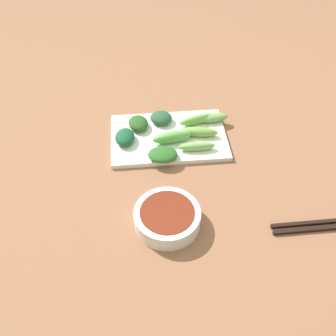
{
  "coord_description": "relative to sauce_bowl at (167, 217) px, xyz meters",
  "views": [
    {
      "loc": [
        -0.62,
        0.08,
        0.69
      ],
      "look_at": [
        -0.01,
        0.03,
        0.05
      ],
      "focal_mm": 42.05,
      "sensor_mm": 36.0,
      "label": 1
    }
  ],
  "objects": [
    {
      "name": "broccoli_leafy_0",
      "position": [
        0.25,
        0.08,
        0.0
      ],
      "size": [
        0.07,
        0.05,
        0.03
      ],
      "primitive_type": "ellipsoid",
      "rotation": [
        0.0,
        0.0,
        -0.12
      ],
      "color": "#184D2E",
      "rests_on": "serving_plate"
    },
    {
      "name": "broccoli_leafy_5",
      "position": [
        0.32,
        -0.01,
        0.0
      ],
      "size": [
        0.07,
        0.07,
        0.03
      ],
      "primitive_type": "ellipsoid",
      "rotation": [
        0.0,
        0.0,
        -0.31
      ],
      "color": "#254D32",
      "rests_on": "serving_plate"
    },
    {
      "name": "serving_plate",
      "position": [
        0.26,
        -0.03,
        -0.01
      ],
      "size": [
        0.19,
        0.29,
        0.01
      ],
      "primitive_type": "cube",
      "color": "silver",
      "rests_on": "tabletop"
    },
    {
      "name": "broccoli_stalk_1",
      "position": [
        0.25,
        -0.1,
        0.0
      ],
      "size": [
        0.04,
        0.1,
        0.02
      ],
      "primitive_type": "ellipsoid",
      "rotation": [
        0.0,
        0.0,
        -0.18
      ],
      "color": "#739E43",
      "rests_on": "serving_plate"
    },
    {
      "name": "broccoli_stalk_2",
      "position": [
        0.3,
        -0.11,
        0.0
      ],
      "size": [
        0.04,
        0.1,
        0.03
      ],
      "primitive_type": "ellipsoid",
      "rotation": [
        0.0,
        0.0,
        0.25
      ],
      "color": "#6DAD4B",
      "rests_on": "serving_plate"
    },
    {
      "name": "tabletop",
      "position": [
        0.14,
        -0.04,
        -0.03
      ],
      "size": [
        2.1,
        2.1,
        0.02
      ],
      "primitive_type": "cube",
      "color": "brown",
      "rests_on": "ground"
    },
    {
      "name": "broccoli_stalk_3",
      "position": [
        0.24,
        -0.03,
        0.01
      ],
      "size": [
        0.04,
        0.1,
        0.03
      ],
      "primitive_type": "ellipsoid",
      "rotation": [
        0.0,
        0.0,
        0.14
      ],
      "color": "#61AD4E",
      "rests_on": "serving_plate"
    },
    {
      "name": "broccoli_leafy_6",
      "position": [
        0.3,
        0.05,
        0.0
      ],
      "size": [
        0.07,
        0.06,
        0.03
      ],
      "primitive_type": "ellipsoid",
      "rotation": [
        0.0,
        0.0,
        0.2
      ],
      "color": "#26501E",
      "rests_on": "serving_plate"
    },
    {
      "name": "broccoli_leafy_7",
      "position": [
        0.18,
        -0.01,
        0.0
      ],
      "size": [
        0.06,
        0.07,
        0.02
      ],
      "primitive_type": "ellipsoid",
      "rotation": [
        0.0,
        0.0,
        -0.06
      ],
      "color": "#275C22",
      "rests_on": "serving_plate"
    },
    {
      "name": "sauce_bowl",
      "position": [
        0.0,
        0.0,
        0.0
      ],
      "size": [
        0.14,
        0.14,
        0.04
      ],
      "color": "silver",
      "rests_on": "tabletop"
    },
    {
      "name": "broccoli_stalk_4",
      "position": [
        0.2,
        -0.09,
        0.0
      ],
      "size": [
        0.02,
        0.09,
        0.02
      ],
      "primitive_type": "ellipsoid",
      "rotation": [
        0.0,
        0.0,
        -0.02
      ],
      "color": "#78AE58",
      "rests_on": "serving_plate"
    },
    {
      "name": "broccoli_stalk_8",
      "position": [
        0.31,
        -0.14,
        0.0
      ],
      "size": [
        0.04,
        0.09,
        0.02
      ],
      "primitive_type": "ellipsoid",
      "rotation": [
        0.0,
        0.0,
        0.05
      ],
      "color": "#70A554",
      "rests_on": "serving_plate"
    },
    {
      "name": "chopsticks",
      "position": [
        -0.04,
        -0.33,
        -0.02
      ],
      "size": [
        0.03,
        0.23,
        0.01
      ],
      "rotation": [
        0.0,
        0.0,
        0.01
      ],
      "color": "black",
      "rests_on": "tabletop"
    }
  ]
}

